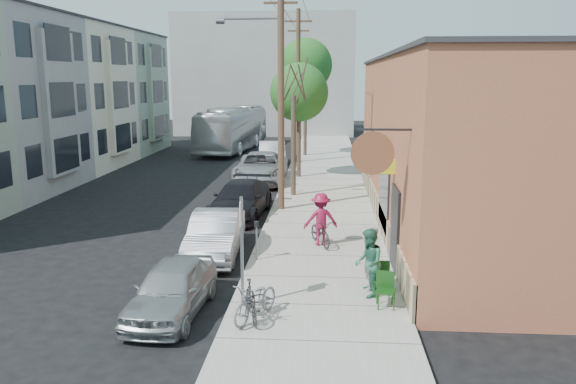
# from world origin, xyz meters

# --- Properties ---
(ground) EXTENTS (120.00, 120.00, 0.00)m
(ground) POSITION_xyz_m (0.00, 0.00, 0.00)
(ground) COLOR black
(sidewalk) EXTENTS (4.50, 58.00, 0.15)m
(sidewalk) POSITION_xyz_m (4.25, 11.00, 0.07)
(sidewalk) COLOR #A8A69B
(sidewalk) RESTS_ON ground
(cafe_building) EXTENTS (6.60, 20.20, 6.61)m
(cafe_building) POSITION_xyz_m (8.99, 4.99, 3.30)
(cafe_building) COLOR #A4583D
(cafe_building) RESTS_ON ground
(apartment_row) EXTENTS (6.30, 32.00, 9.00)m
(apartment_row) POSITION_xyz_m (-11.85, 14.00, 4.50)
(apartment_row) COLOR #95A38A
(apartment_row) RESTS_ON ground
(end_cap_building) EXTENTS (18.00, 8.00, 12.00)m
(end_cap_building) POSITION_xyz_m (-2.00, 42.00, 6.00)
(end_cap_building) COLOR gray
(end_cap_building) RESTS_ON ground
(sign_post) EXTENTS (0.07, 0.45, 2.80)m
(sign_post) POSITION_xyz_m (2.35, -4.19, 1.83)
(sign_post) COLOR slate
(sign_post) RESTS_ON sidewalk
(parking_meter_near) EXTENTS (0.14, 0.14, 1.24)m
(parking_meter_near) POSITION_xyz_m (2.25, -0.55, 0.98)
(parking_meter_near) COLOR slate
(parking_meter_near) RESTS_ON sidewalk
(parking_meter_far) EXTENTS (0.14, 0.14, 1.24)m
(parking_meter_far) POSITION_xyz_m (2.25, 9.77, 0.98)
(parking_meter_far) COLOR slate
(parking_meter_far) RESTS_ON sidewalk
(utility_pole_near) EXTENTS (3.57, 0.28, 10.00)m
(utility_pole_near) POSITION_xyz_m (2.39, 6.48, 5.41)
(utility_pole_near) COLOR #503A28
(utility_pole_near) RESTS_ON sidewalk
(utility_pole_far) EXTENTS (1.80, 0.28, 10.00)m
(utility_pole_far) POSITION_xyz_m (2.45, 20.48, 5.34)
(utility_pole_far) COLOR #503A28
(utility_pole_far) RESTS_ON sidewalk
(tree_bare) EXTENTS (0.24, 0.24, 4.80)m
(tree_bare) POSITION_xyz_m (2.80, 9.48, 2.55)
(tree_bare) COLOR #44392C
(tree_bare) RESTS_ON sidewalk
(tree_leafy_mid) EXTENTS (3.29, 3.29, 6.46)m
(tree_leafy_mid) POSITION_xyz_m (2.80, 14.68, 4.94)
(tree_leafy_mid) COLOR #44392C
(tree_leafy_mid) RESTS_ON sidewalk
(tree_leafy_far) EXTENTS (3.82, 3.82, 8.42)m
(tree_leafy_far) POSITION_xyz_m (2.80, 23.90, 6.64)
(tree_leafy_far) COLOR #44392C
(tree_leafy_far) RESTS_ON sidewalk
(patio_chair_a) EXTENTS (0.51, 0.51, 0.88)m
(patio_chair_a) POSITION_xyz_m (5.87, -3.28, 0.59)
(patio_chair_a) COLOR #113B10
(patio_chair_a) RESTS_ON sidewalk
(patio_chair_b) EXTENTS (0.62, 0.62, 0.88)m
(patio_chair_b) POSITION_xyz_m (5.91, -4.06, 0.59)
(patio_chair_b) COLOR #113B10
(patio_chair_b) RESTS_ON sidewalk
(patron_grey) EXTENTS (0.51, 0.69, 1.73)m
(patron_grey) POSITION_xyz_m (5.60, -2.83, 1.02)
(patron_grey) COLOR gray
(patron_grey) RESTS_ON sidewalk
(patron_green) EXTENTS (0.69, 0.88, 1.79)m
(patron_green) POSITION_xyz_m (5.53, -3.29, 1.05)
(patron_green) COLOR #2A6A51
(patron_green) RESTS_ON sidewalk
(cyclist) EXTENTS (1.28, 0.91, 1.80)m
(cyclist) POSITION_xyz_m (4.23, 1.19, 1.05)
(cyclist) COLOR maroon
(cyclist) RESTS_ON sidewalk
(cyclist_bike) EXTENTS (1.17, 1.80, 0.90)m
(cyclist_bike) POSITION_xyz_m (4.23, 1.19, 0.60)
(cyclist_bike) COLOR black
(cyclist_bike) RESTS_ON sidewalk
(parked_bike_a) EXTENTS (0.83, 1.56, 0.90)m
(parked_bike_a) POSITION_xyz_m (2.67, -4.97, 0.60)
(parked_bike_a) COLOR black
(parked_bike_a) RESTS_ON sidewalk
(parked_bike_b) EXTENTS (1.31, 1.86, 0.93)m
(parked_bike_b) POSITION_xyz_m (2.78, -4.95, 0.61)
(parked_bike_b) COLOR slate
(parked_bike_b) RESTS_ON sidewalk
(car_0) EXTENTS (1.78, 3.97, 1.32)m
(car_0) POSITION_xyz_m (0.63, -4.48, 0.66)
(car_0) COLOR #979B9E
(car_0) RESTS_ON ground
(car_1) EXTENTS (1.76, 4.48, 1.45)m
(car_1) POSITION_xyz_m (0.80, 0.17, 0.73)
(car_1) COLOR #A7A7AF
(car_1) RESTS_ON ground
(car_2) EXTENTS (2.46, 5.18, 1.46)m
(car_2) POSITION_xyz_m (0.80, 5.59, 0.73)
(car_2) COLOR black
(car_2) RESTS_ON ground
(car_3) EXTENTS (2.91, 6.07, 1.67)m
(car_3) POSITION_xyz_m (0.74, 13.44, 0.83)
(car_3) COLOR #ABADB3
(car_3) RESTS_ON ground
(car_4) EXTENTS (2.19, 5.04, 1.61)m
(car_4) POSITION_xyz_m (0.80, 19.39, 0.81)
(car_4) COLOR #9FA0A6
(car_4) RESTS_ON ground
(bus) EXTENTS (4.08, 12.61, 3.45)m
(bus) POSITION_xyz_m (-3.15, 27.50, 1.72)
(bus) COLOR silver
(bus) RESTS_ON ground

